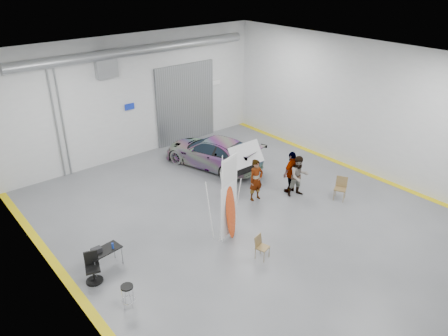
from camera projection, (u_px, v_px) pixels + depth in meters
ground at (246, 216)px, 17.05m from camera, size 16.00×16.00×0.00m
room_shell at (214, 101)px, 16.95m from camera, size 14.02×16.18×6.01m
sedan_car at (213, 152)px, 20.88m from camera, size 3.28×5.35×1.45m
person_a at (256, 180)px, 17.88m from camera, size 0.68×0.47×1.80m
person_b at (299, 176)px, 18.19m from camera, size 1.06×0.94×1.80m
person_c at (292, 172)px, 18.45m from camera, size 1.14×0.59×1.87m
surfboard_display at (228, 205)px, 15.16m from camera, size 0.92×0.44×3.36m
folding_chair_near at (262, 251)px, 14.59m from camera, size 0.48×0.50×0.83m
folding_chair_far at (339, 193)px, 18.12m from camera, size 0.60×0.74×0.97m
shop_stool at (128, 296)px, 12.49m from camera, size 0.38×0.38×0.75m
work_table at (102, 251)px, 13.91m from camera, size 1.15×0.68×0.89m
office_chair at (92, 269)px, 13.47m from camera, size 0.56×0.58×1.00m
trunk_lid at (244, 152)px, 19.00m from camera, size 1.69×1.02×0.04m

